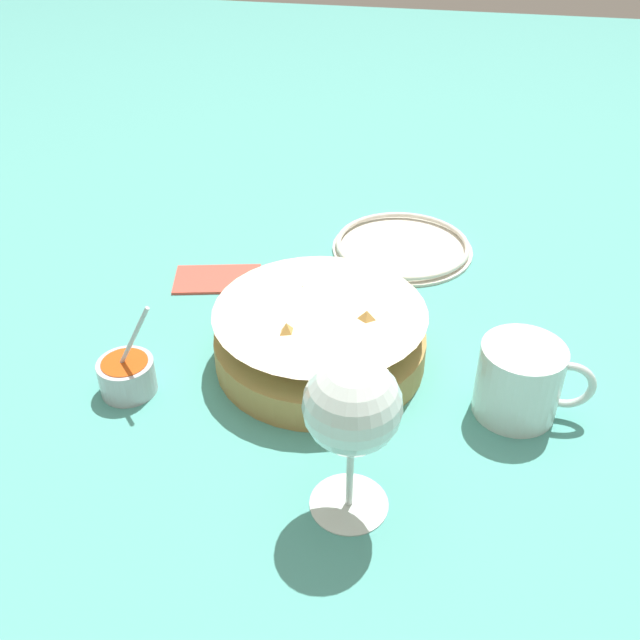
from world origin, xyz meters
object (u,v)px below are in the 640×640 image
at_px(sauce_cup, 127,375).
at_px(beer_mug, 519,383).
at_px(food_basket, 320,339).
at_px(wine_glass, 352,410).
at_px(side_plate, 402,246).

xyz_separation_m(sauce_cup, beer_mug, (0.44, 0.06, 0.02)).
distance_m(food_basket, wine_glass, 0.25).
bearing_deg(sauce_cup, food_basket, 25.51).
relative_size(food_basket, beer_mug, 2.00).
distance_m(wine_glass, side_plate, 0.52).
relative_size(sauce_cup, side_plate, 0.57).
bearing_deg(beer_mug, wine_glass, -133.25).
bearing_deg(food_basket, side_plate, 76.72).
height_order(food_basket, sauce_cup, sauce_cup).
bearing_deg(beer_mug, sauce_cup, -172.87).
distance_m(sauce_cup, wine_glass, 0.32).
xyz_separation_m(wine_glass, side_plate, (-0.00, 0.51, -0.12)).
relative_size(food_basket, wine_glass, 1.47).
relative_size(food_basket, side_plate, 1.19).
distance_m(beer_mug, side_plate, 0.38).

